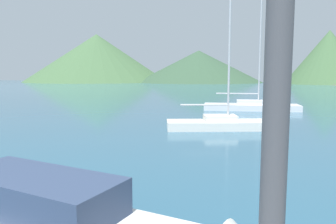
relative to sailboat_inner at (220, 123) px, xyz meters
The scene contains 5 objects.
sailboat_inner is the anchor object (origin of this frame).
sailboat_middle 10.39m from the sailboat_inner, 82.58° to the left, with size 8.08×3.10×11.16m.
hill_west 110.26m from the sailboat_inner, 121.69° to the left, with size 52.83×52.83×17.55m.
hill_central 97.42m from the sailboat_inner, 101.53° to the left, with size 43.79×43.79×10.99m.
hill_east 89.83m from the sailboat_inner, 76.84° to the left, with size 24.22×24.22×15.54m.
Camera 1 is at (4.89, -1.49, 3.11)m, focal length 35.00 mm.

